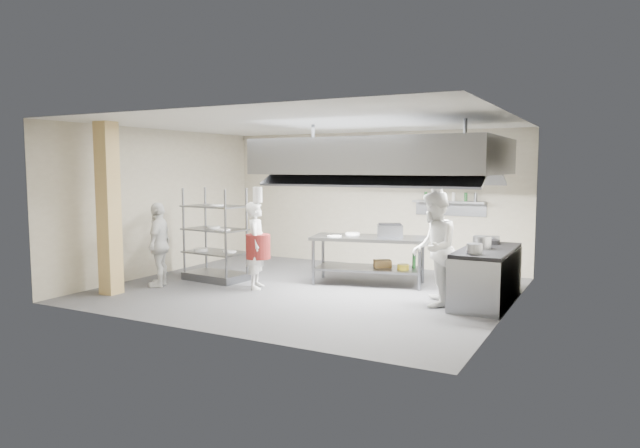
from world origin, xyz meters
The scene contains 23 objects.
floor centered at (0.00, 0.00, 0.00)m, with size 7.00×7.00×0.00m, color #37373A.
ceiling centered at (0.00, 0.00, 3.00)m, with size 7.00×7.00×0.00m, color silver.
wall_back centered at (0.00, 3.00, 1.50)m, with size 7.00×7.00×0.00m, color tan.
wall_left centered at (-3.50, 0.00, 1.50)m, with size 6.00×6.00×0.00m, color tan.
wall_right centered at (3.50, 0.00, 1.50)m, with size 6.00×6.00×0.00m, color tan.
column centered at (-2.90, -1.90, 1.50)m, with size 0.30×0.30×3.00m, color tan.
exhaust_hood centered at (1.30, 0.40, 2.40)m, with size 4.00×2.50×0.60m, color slate.
hood_strip_a centered at (0.40, 0.40, 2.08)m, with size 1.60×0.12×0.04m, color white.
hood_strip_b centered at (2.20, 0.40, 2.08)m, with size 1.60×0.12×0.04m, color white.
wall_shelf centered at (1.80, 2.84, 1.50)m, with size 1.50×0.28×0.04m, color slate.
island centered at (0.77, 1.00, 0.46)m, with size 2.14×0.89×0.91m, color gray, non-canonical shape.
island_worktop centered at (0.77, 1.00, 0.88)m, with size 2.14×0.89×0.06m, color slate.
island_undershelf centered at (0.77, 1.00, 0.30)m, with size 1.97×0.80×0.04m, color slate.
pass_rack centered at (-2.04, -0.07, 0.91)m, with size 1.21×0.70×1.81m, color gray, non-canonical shape.
cooking_range centered at (3.08, 0.50, 0.42)m, with size 0.80×2.00×0.84m, color slate.
range_top centered at (3.08, 0.50, 0.87)m, with size 0.78×1.96×0.06m, color black.
chef_head centered at (-0.88, -0.34, 0.80)m, with size 0.58×0.38×1.59m, color silver.
chef_line centered at (2.35, -0.07, 0.92)m, with size 0.90×0.70×1.84m, color white.
chef_plating centered at (-2.60, -1.02, 0.79)m, with size 0.92×0.38×1.57m, color white.
griddle centered at (1.14, 1.14, 1.02)m, with size 0.47×0.36×0.23m, color slate.
wicker_basket centered at (1.02, 1.11, 0.39)m, with size 0.32×0.22×0.14m, color brown.
stockpot centered at (3.01, 0.43, 1.00)m, with size 0.29×0.29×0.20m, color gray.
plate_stack centered at (-2.04, -0.07, 0.58)m, with size 0.28×0.28×0.05m, color white.
Camera 1 is at (4.96, -8.92, 2.22)m, focal length 32.00 mm.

